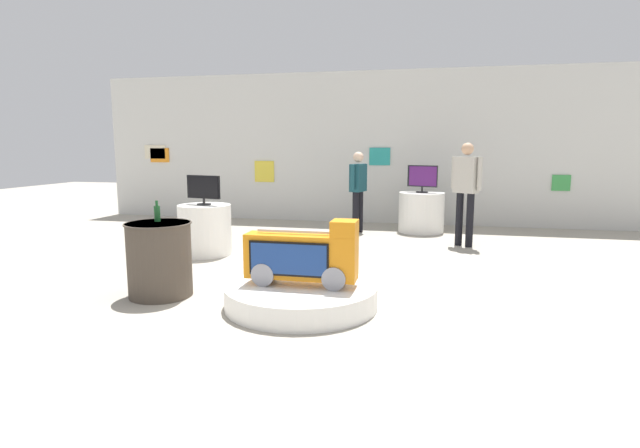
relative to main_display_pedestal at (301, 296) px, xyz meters
The scene contains 12 objects.
ground_plane 0.55m from the main_display_pedestal, 103.89° to the left, with size 30.00×30.00×0.00m, color #A8A091.
back_wall_display 6.20m from the main_display_pedestal, 91.31° to the left, with size 12.22×0.13×3.25m.
main_display_pedestal is the anchor object (origin of this frame).
novelty_firetruck_tv 0.41m from the main_display_pedestal, 16.89° to the right, with size 1.17×0.33×0.70m.
display_pedestal_left_rear 5.13m from the main_display_pedestal, 77.40° to the left, with size 0.88×0.88×0.77m, color white.
tv_on_left_rear 5.20m from the main_display_pedestal, 77.38° to the left, with size 0.58×0.23×0.53m.
display_pedestal_center_rear 3.03m from the main_display_pedestal, 134.27° to the left, with size 0.81×0.81×0.77m, color white.
tv_on_center_rear 3.15m from the main_display_pedestal, 134.31° to the left, with size 0.59×0.21×0.45m.
side_table_round 1.67m from the main_display_pedestal, behind, with size 0.73×0.73×0.83m.
bottle_on_side_table 1.88m from the main_display_pedestal, behind, with size 0.07×0.07×0.24m.
shopper_browsing_near_truck 4.68m from the main_display_pedestal, 91.01° to the left, with size 0.30×0.54×1.56m.
shopper_browsing_rear 4.24m from the main_display_pedestal, 63.44° to the left, with size 0.47×0.38×1.72m.
Camera 1 is at (1.42, -5.42, 1.67)m, focal length 28.09 mm.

